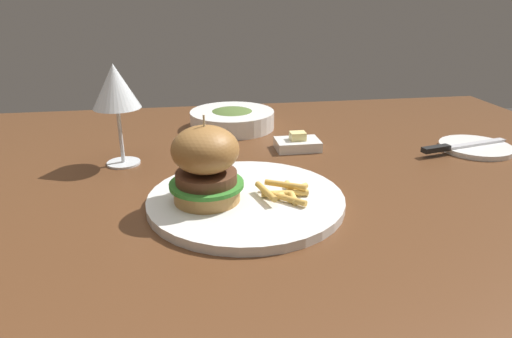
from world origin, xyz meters
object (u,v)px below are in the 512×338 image
Objects in this scene: bread_plate at (475,147)px; wine_glass at (115,89)px; table_knife at (457,146)px; soup_bowl at (232,119)px; main_plate at (246,200)px; burger_sandwich at (206,164)px; butter_dish at (297,144)px.

wine_glass is at bearing 177.60° from bread_plate.
table_knife is 1.05× the size of soup_bowl.
main_plate reaches higher than bread_plate.
burger_sandwich is at bearing -101.30° from soup_bowl.
burger_sandwich is at bearing -161.81° from bread_plate.
wine_glass is 0.90× the size of table_knife.
bread_plate is (0.55, 0.18, -0.06)m from burger_sandwich.
wine_glass reaches higher than butter_dish.
wine_glass is 0.32m from soup_bowl.
soup_bowl is at bearing 123.39° from butter_dish.
table_knife reaches higher than main_plate.
table_knife is (0.44, 0.16, 0.01)m from main_plate.
soup_bowl is at bearing 78.70° from burger_sandwich.
bread_plate is 0.52m from soup_bowl.
soup_bowl is (0.02, 0.41, 0.02)m from main_plate.
main_plate is at bearing -159.61° from table_knife.
table_knife is at bearing -30.02° from soup_bowl.
soup_bowl is at bearing 86.59° from main_plate.
burger_sandwich is at bearing -161.30° from table_knife.
bread_plate is (0.69, -0.03, -0.14)m from wine_glass.
wine_glass is 0.70m from bread_plate.
butter_dish is at bearing 170.52° from bread_plate.
soup_bowl is at bearing 41.91° from wine_glass.
table_knife is at bearing 20.39° from main_plate.
butter_dish is 0.21m from soup_bowl.
burger_sandwich is at bearing -129.19° from butter_dish.
main_plate is 2.10× the size of bread_plate.
bread_plate is at bearing 18.19° from burger_sandwich.
butter_dish is at bearing 50.81° from burger_sandwich.
table_knife is (0.64, -0.04, -0.13)m from wine_glass.
main_plate is 0.52m from bread_plate.
main_plate is 0.47m from table_knife.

